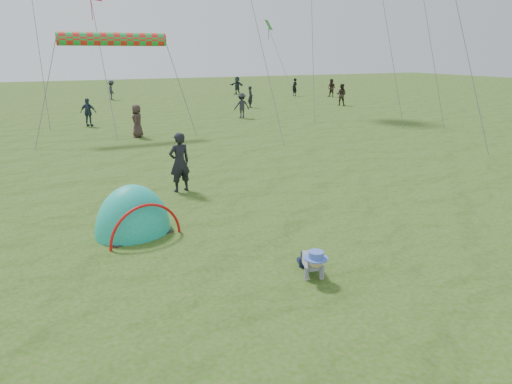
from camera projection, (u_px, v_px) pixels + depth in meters
name	position (u px, v px, depth m)	size (l,w,h in m)	color
ground	(312.00, 259.00, 9.52)	(140.00, 140.00, 0.00)	#224C0B
crawling_toddler	(313.00, 261.00, 8.71)	(0.57, 0.81, 0.62)	black
popup_tent	(134.00, 233.00, 10.91)	(1.82, 1.50, 2.35)	#12946A
standing_adult	(180.00, 162.00, 13.90)	(0.67, 0.44, 1.83)	black
crowd_person_0	(295.00, 87.00, 44.95)	(0.63, 0.41, 1.72)	black
crowd_person_1	(341.00, 95.00, 36.86)	(0.84, 0.65, 1.73)	#342922
crowd_person_2	(88.00, 112.00, 26.40)	(0.95, 0.39, 1.62)	#27364B
crowd_person_3	(112.00, 90.00, 41.22)	(1.13, 0.65, 1.75)	#2D2D34
crowd_person_4	(137.00, 121.00, 22.97)	(0.80, 0.52, 1.64)	#382825
crowd_person_6	(250.00, 97.00, 35.43)	(0.60, 0.39, 1.64)	black
crowd_person_7	(332.00, 88.00, 43.96)	(0.83, 0.65, 1.70)	#32221F
crowd_person_9	(242.00, 106.00, 29.78)	(1.05, 0.60, 1.62)	#25252A
crowd_person_11	(237.00, 86.00, 46.57)	(1.66, 0.53, 1.79)	#1F2A30
rainbow_tube_kite	(113.00, 39.00, 22.24)	(0.64, 0.64, 5.15)	red
diamond_kite_3	(269.00, 25.00, 33.21)	(0.81, 0.81, 0.00)	#268D21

